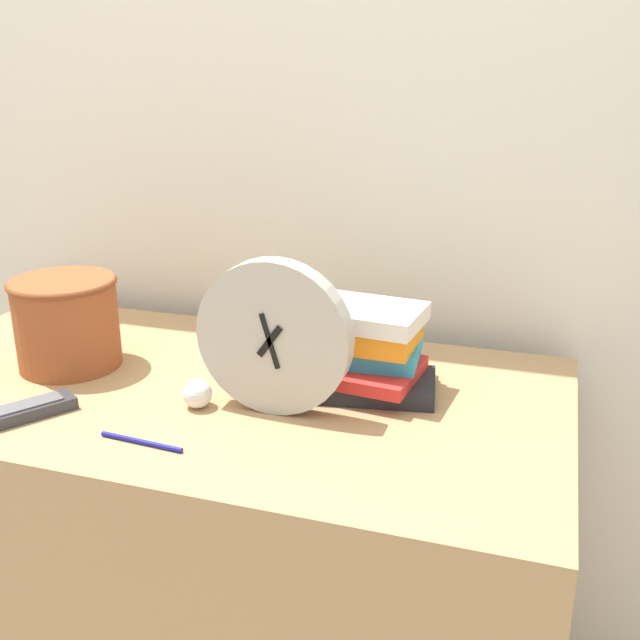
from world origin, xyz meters
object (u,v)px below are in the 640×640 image
desk_clock (274,338)px  pen (141,442)px  basket (67,320)px  crumpled_paper_ball (197,394)px  book_stack (363,349)px  tv_remote (25,411)px

desk_clock → pen: size_ratio=1.81×
basket → crumpled_paper_ball: basket is taller
book_stack → pen: size_ratio=1.80×
desk_clock → pen: desk_clock is taller
basket → crumpled_paper_ball: size_ratio=3.97×
basket → pen: (0.28, -0.23, -0.09)m
book_stack → pen: book_stack is taller
basket → pen: size_ratio=1.38×
basket → pen: 0.37m
desk_clock → basket: desk_clock is taller
crumpled_paper_ball → pen: size_ratio=0.35×
desk_clock → tv_remote: (-0.37, -0.15, -0.12)m
crumpled_paper_ball → pen: 0.14m
book_stack → crumpled_paper_ball: size_ratio=5.19×
pen → desk_clock: bearing=48.3°
desk_clock → book_stack: (0.11, 0.13, -0.06)m
desk_clock → crumpled_paper_ball: 0.17m
desk_clock → basket: size_ratio=1.31×
tv_remote → pen: tv_remote is taller
desk_clock → crumpled_paper_ball: size_ratio=5.21×
desk_clock → crumpled_paper_ball: bearing=-167.6°
basket → tv_remote: basket is taller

